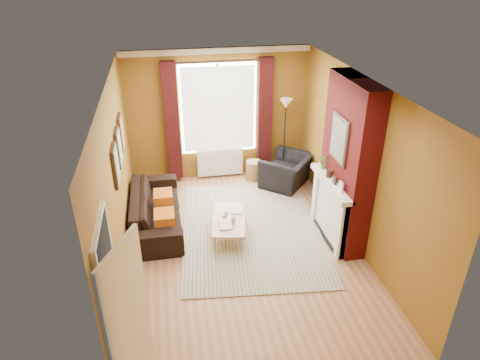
# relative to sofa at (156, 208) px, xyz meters

# --- Properties ---
(ground) EXTENTS (5.50, 5.50, 0.00)m
(ground) POSITION_rel_sofa_xyz_m (1.42, -0.98, -0.32)
(ground) COLOR #8B5F3F
(ground) RESTS_ON ground
(room_walls) EXTENTS (3.82, 5.54, 2.83)m
(room_walls) POSITION_rel_sofa_xyz_m (2.06, -0.70, 1.06)
(room_walls) COLOR brown
(room_walls) RESTS_ON ground
(striped_rug) EXTENTS (2.77, 3.60, 0.02)m
(striped_rug) POSITION_rel_sofa_xyz_m (1.67, -0.53, -0.31)
(striped_rug) COLOR teal
(striped_rug) RESTS_ON ground
(sofa) EXTENTS (0.87, 2.21, 0.65)m
(sofa) POSITION_rel_sofa_xyz_m (0.00, 0.00, 0.00)
(sofa) COLOR black
(sofa) RESTS_ON ground
(armchair) EXTENTS (1.34, 1.36, 0.66)m
(armchair) POSITION_rel_sofa_xyz_m (2.76, 1.02, 0.01)
(armchair) COLOR black
(armchair) RESTS_ON ground
(coffee_table) EXTENTS (0.74, 1.19, 0.37)m
(coffee_table) POSITION_rel_sofa_xyz_m (1.24, -0.64, 0.01)
(coffee_table) COLOR tan
(coffee_table) RESTS_ON ground
(wicker_stool) EXTENTS (0.40, 0.40, 0.43)m
(wicker_stool) POSITION_rel_sofa_xyz_m (2.13, 1.42, -0.11)
(wicker_stool) COLOR olive
(wicker_stool) RESTS_ON ground
(floor_lamp) EXTENTS (0.27, 0.27, 1.79)m
(floor_lamp) POSITION_rel_sofa_xyz_m (2.79, 1.41, 1.09)
(floor_lamp) COLOR black
(floor_lamp) RESTS_ON ground
(book_a) EXTENTS (0.23, 0.30, 0.03)m
(book_a) POSITION_rel_sofa_xyz_m (1.03, -0.85, 0.06)
(book_a) COLOR #999999
(book_a) RESTS_ON coffee_table
(book_b) EXTENTS (0.29, 0.34, 0.02)m
(book_b) POSITION_rel_sofa_xyz_m (1.34, -0.37, 0.06)
(book_b) COLOR #999999
(book_b) RESTS_ON coffee_table
(mug) EXTENTS (0.11, 0.11, 0.09)m
(mug) POSITION_rel_sofa_xyz_m (1.29, -0.79, 0.09)
(mug) COLOR #999999
(mug) RESTS_ON coffee_table
(tv_remote) EXTENTS (0.12, 0.17, 0.02)m
(tv_remote) POSITION_rel_sofa_xyz_m (1.20, -0.52, 0.06)
(tv_remote) COLOR #29292B
(tv_remote) RESTS_ON coffee_table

